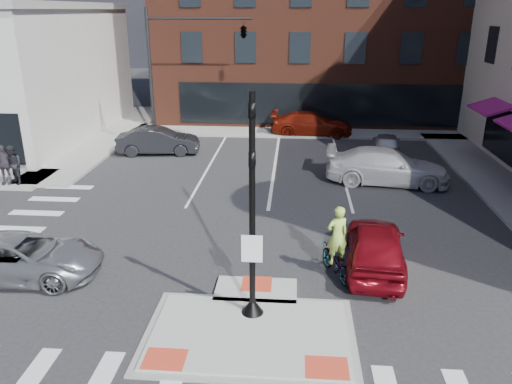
# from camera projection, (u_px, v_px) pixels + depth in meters

# --- Properties ---
(ground) EXTENTS (120.00, 120.00, 0.00)m
(ground) POSITION_uv_depth(u_px,v_px,m) (251.00, 325.00, 13.25)
(ground) COLOR #28282B
(ground) RESTS_ON ground
(refuge_island) EXTENTS (5.40, 4.65, 0.13)m
(refuge_island) POSITION_uv_depth(u_px,v_px,m) (250.00, 329.00, 12.99)
(refuge_island) COLOR gray
(refuge_island) RESTS_ON ground
(sidewalk_n) EXTENTS (26.00, 3.00, 0.15)m
(sidewalk_n) POSITION_uv_depth(u_px,v_px,m) (324.00, 133.00, 33.59)
(sidewalk_n) COLOR gray
(sidewalk_n) RESTS_ON ground
(building_n) EXTENTS (24.40, 18.40, 15.50)m
(building_n) POSITION_uv_depth(u_px,v_px,m) (323.00, 10.00, 40.28)
(building_n) COLOR #55271A
(building_n) RESTS_ON ground
(building_far_left) EXTENTS (10.00, 12.00, 10.00)m
(building_far_left) POSITION_uv_depth(u_px,v_px,m) (256.00, 35.00, 60.50)
(building_far_left) COLOR slate
(building_far_left) RESTS_ON ground
(building_far_right) EXTENTS (12.00, 12.00, 12.00)m
(building_far_right) POSITION_uv_depth(u_px,v_px,m) (363.00, 26.00, 61.06)
(building_far_right) COLOR brown
(building_far_right) RESTS_ON ground
(signal_pole) EXTENTS (0.60, 0.60, 5.98)m
(signal_pole) POSITION_uv_depth(u_px,v_px,m) (252.00, 238.00, 12.81)
(signal_pole) COLOR black
(signal_pole) RESTS_ON refuge_island
(mast_arm_signal) EXTENTS (6.10, 2.24, 8.00)m
(mast_arm_signal) POSITION_uv_depth(u_px,v_px,m) (218.00, 41.00, 28.22)
(mast_arm_signal) COLOR black
(mast_arm_signal) RESTS_ON ground
(silver_suv) EXTENTS (5.05, 2.50, 1.38)m
(silver_suv) POSITION_uv_depth(u_px,v_px,m) (21.00, 257.00, 15.40)
(silver_suv) COLOR #A7A8AE
(silver_suv) RESTS_ON ground
(red_sedan) EXTENTS (2.30, 4.70, 1.54)m
(red_sedan) POSITION_uv_depth(u_px,v_px,m) (375.00, 246.00, 15.93)
(red_sedan) COLOR maroon
(red_sedan) RESTS_ON ground
(white_pickup) EXTENTS (5.97, 2.91, 1.67)m
(white_pickup) POSITION_uv_depth(u_px,v_px,m) (387.00, 166.00, 23.79)
(white_pickup) COLOR white
(white_pickup) RESTS_ON ground
(bg_car_dark) EXTENTS (4.82, 2.18, 1.54)m
(bg_car_dark) POSITION_uv_depth(u_px,v_px,m) (158.00, 141.00, 28.69)
(bg_car_dark) COLOR #232327
(bg_car_dark) RESTS_ON ground
(bg_car_silver) EXTENTS (2.05, 3.97, 1.29)m
(bg_car_silver) POSITION_uv_depth(u_px,v_px,m) (386.00, 144.00, 28.52)
(bg_car_silver) COLOR #B7B8BF
(bg_car_silver) RESTS_ON ground
(bg_car_red) EXTENTS (5.41, 2.38, 1.54)m
(bg_car_red) POSITION_uv_depth(u_px,v_px,m) (311.00, 124.00, 32.95)
(bg_car_red) COLOR maroon
(bg_car_red) RESTS_ON ground
(cyclist) EXTENTS (1.30, 1.99, 2.34)m
(cyclist) POSITION_uv_depth(u_px,v_px,m) (336.00, 253.00, 15.42)
(cyclist) COLOR #3F3F44
(cyclist) RESTS_ON ground
(pedestrian_a) EXTENTS (1.14, 1.08, 1.85)m
(pedestrian_a) POSITION_uv_depth(u_px,v_px,m) (13.00, 165.00, 23.13)
(pedestrian_a) COLOR black
(pedestrian_a) RESTS_ON sidewalk_nw
(pedestrian_b) EXTENTS (1.18, 0.68, 1.89)m
(pedestrian_b) POSITION_uv_depth(u_px,v_px,m) (4.00, 165.00, 23.16)
(pedestrian_b) COLOR #39323D
(pedestrian_b) RESTS_ON sidewalk_nw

